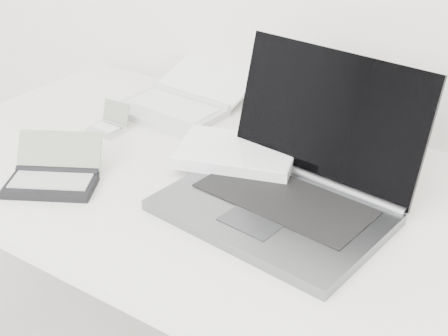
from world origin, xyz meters
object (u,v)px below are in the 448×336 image
Objects in this scene: desk at (246,208)px; laptop_large at (277,176)px; palmtop_charcoal at (53,176)px; netbook_open_white at (181,102)px.

desk is 0.11m from laptop_large.
desk is 0.41m from palmtop_charcoal.
desk is 6.83× the size of palmtop_charcoal.
palmtop_charcoal is (-0.35, -0.21, 0.07)m from desk.
netbook_open_white is 0.47m from palmtop_charcoal.
laptop_large reaches higher than desk.
desk is 4.44× the size of netbook_open_white.
netbook_open_white is 1.54× the size of palmtop_charcoal.
desk is at bearing 1.74° from palmtop_charcoal.
desk is 2.92× the size of laptop_large.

